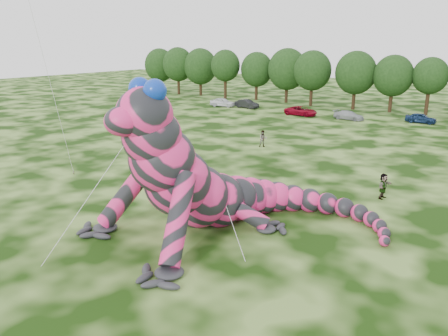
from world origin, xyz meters
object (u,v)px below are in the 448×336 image
inflatable_gecko (215,152)px  car_2 (301,111)px  car_1 (247,104)px  spectator_1 (263,139)px  tree_2 (200,72)px  car_3 (349,115)px  tree_4 (257,76)px  tree_1 (178,71)px  tree_8 (392,84)px  tree_5 (287,76)px  car_4 (421,118)px  tree_0 (160,70)px  tree_3 (225,74)px  car_0 (223,102)px  tree_6 (312,78)px  tree_9 (429,86)px  spectator_5 (383,186)px  tree_7 (355,80)px

inflatable_gecko → car_2: 43.25m
car_1 → spectator_1: spectator_1 is taller
tree_2 → car_3: tree_2 is taller
tree_4 → tree_1: bearing=-178.0°
tree_2 → tree_8: bearing=-2.6°
tree_4 → tree_5: tree_5 is taller
car_2 → spectator_1: spectator_1 is taller
tree_2 → car_4: bearing=-12.1°
tree_1 → spectator_1: (38.86, -33.58, -4.01)m
spectator_1 → inflatable_gecko: bearing=-103.8°
tree_2 → tree_0: bearing=177.7°
car_4 → tree_8: bearing=40.1°
tree_0 → car_2: 42.19m
tree_3 → car_0: size_ratio=2.14×
tree_0 → tree_4: tree_0 is taller
tree_0 → spectator_1: tree_0 is taller
tree_8 → spectator_1: (-5.28, -32.52, -3.58)m
car_4 → spectator_1: size_ratio=2.25×
tree_2 → tree_6: bearing=-4.7°
tree_3 → tree_4: 6.30m
car_4 → tree_4: bearing=75.6°
tree_4 → tree_2: bearing=179.8°
spectator_1 → tree_1: bearing=104.8°
car_0 → car_1: size_ratio=1.02×
tree_8 → car_3: (-3.17, -10.64, -3.83)m
tree_8 → tree_9: (5.28, 0.36, -0.13)m
tree_9 → car_0: tree_9 is taller
tree_9 → spectator_1: size_ratio=4.84×
inflatable_gecko → car_4: inflatable_gecko is taller
tree_4 → car_1: tree_4 is taller
car_1 → car_4: (27.37, 0.86, -0.03)m
tree_3 → tree_9: bearing=0.4°
tree_1 → tree_8: (44.14, -1.07, -0.43)m
tree_6 → tree_8: size_ratio=1.06×
inflatable_gecko → car_0: bearing=139.5°
car_2 → car_3: car_2 is taller
tree_4 → tree_8: tree_4 is taller
tree_5 → spectator_5: (28.40, -43.29, -3.98)m
tree_0 → tree_7: bearing=-3.1°
inflatable_gecko → tree_8: inflatable_gecko is taller
car_0 → car_2: (15.28, -1.43, -0.06)m
tree_5 → tree_8: (18.91, -1.45, -0.43)m
tree_0 → car_0: size_ratio=2.15×
tree_2 → car_2: size_ratio=1.93×
inflatable_gecko → car_2: inflatable_gecko is taller
car_1 → car_2: (10.89, -2.26, -0.02)m
tree_4 → car_0: size_ratio=2.05×
tree_1 → car_2: (33.67, -12.00, -4.21)m
tree_4 → car_3: bearing=-29.1°
tree_0 → car_1: tree_0 is taller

